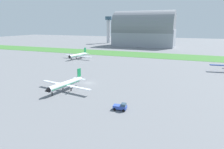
{
  "coord_description": "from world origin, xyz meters",
  "views": [
    {
      "loc": [
        36.67,
        -67.42,
        22.49
      ],
      "look_at": [
        8.02,
        5.06,
        3.0
      ],
      "focal_mm": 32.19,
      "sensor_mm": 36.0,
      "label": 1
    }
  ],
  "objects_px": {
    "airplane_foreground_turboprop": "(65,84)",
    "control_tower": "(108,27)",
    "pushback_tug_near_gate": "(121,107)",
    "airplane_taxiing_turboprop": "(78,55)"
  },
  "relations": [
    {
      "from": "airplane_foreground_turboprop",
      "to": "pushback_tug_near_gate",
      "type": "xyz_separation_m",
      "value": [
        23.27,
        -8.47,
        -1.45
      ]
    },
    {
      "from": "airplane_foreground_turboprop",
      "to": "control_tower",
      "type": "distance_m",
      "value": 187.26
    },
    {
      "from": "pushback_tug_near_gate",
      "to": "control_tower",
      "type": "relative_size",
      "value": 0.12
    },
    {
      "from": "control_tower",
      "to": "pushback_tug_near_gate",
      "type": "bearing_deg",
      "value": -66.54
    },
    {
      "from": "airplane_foreground_turboprop",
      "to": "airplane_taxiing_turboprop",
      "type": "bearing_deg",
      "value": -143.39
    },
    {
      "from": "airplane_taxiing_turboprop",
      "to": "airplane_foreground_turboprop",
      "type": "xyz_separation_m",
      "value": [
        30.54,
        -59.19,
        -0.12
      ]
    },
    {
      "from": "pushback_tug_near_gate",
      "to": "control_tower",
      "type": "bearing_deg",
      "value": 110.84
    },
    {
      "from": "airplane_foreground_turboprop",
      "to": "control_tower",
      "type": "xyz_separation_m",
      "value": [
        -57.43,
        177.45,
        16.68
      ]
    },
    {
      "from": "airplane_taxiing_turboprop",
      "to": "pushback_tug_near_gate",
      "type": "relative_size",
      "value": 6.14
    },
    {
      "from": "airplane_foreground_turboprop",
      "to": "pushback_tug_near_gate",
      "type": "relative_size",
      "value": 5.84
    }
  ]
}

